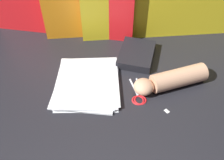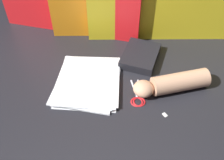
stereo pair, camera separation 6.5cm
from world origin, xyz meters
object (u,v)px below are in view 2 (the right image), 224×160
(paper_stack, at_px, (88,82))
(scissors, at_px, (137,97))
(book_closed, at_px, (140,56))
(hand_forearm, at_px, (172,83))

(paper_stack, xyz_separation_m, scissors, (0.22, -0.06, -0.00))
(book_closed, bearing_deg, hand_forearm, -53.38)
(paper_stack, distance_m, scissors, 0.23)
(book_closed, bearing_deg, scissors, -90.57)
(paper_stack, relative_size, scissors, 2.11)
(scissors, xyz_separation_m, hand_forearm, (0.14, 0.06, 0.04))
(paper_stack, relative_size, book_closed, 1.41)
(book_closed, relative_size, hand_forearm, 0.70)
(scissors, relative_size, hand_forearm, 0.47)
(scissors, bearing_deg, paper_stack, 164.37)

